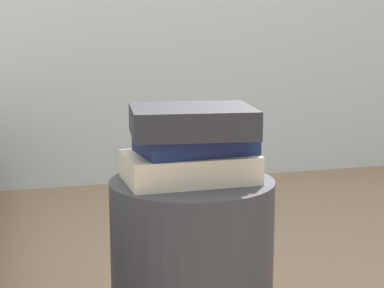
# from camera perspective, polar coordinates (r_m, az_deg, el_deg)

# --- Properties ---
(side_table) EXTENTS (0.37, 0.37, 0.50)m
(side_table) POSITION_cam_1_polar(r_m,az_deg,el_deg) (1.52, 0.00, -12.34)
(side_table) COLOR #333338
(side_table) RESTS_ON ground_plane
(book_cream) EXTENTS (0.28, 0.18, 0.06)m
(book_cream) POSITION_cam_1_polar(r_m,az_deg,el_deg) (1.43, -0.20, -2.04)
(book_cream) COLOR beige
(book_cream) RESTS_ON side_table
(book_navy) EXTENTS (0.26, 0.18, 0.04)m
(book_navy) POSITION_cam_1_polar(r_m,az_deg,el_deg) (1.43, 0.28, 0.06)
(book_navy) COLOR #19234C
(book_navy) RESTS_ON book_cream
(book_charcoal) EXTENTS (0.29, 0.24, 0.06)m
(book_charcoal) POSITION_cam_1_polar(r_m,az_deg,el_deg) (1.41, 0.06, 2.01)
(book_charcoal) COLOR #28282D
(book_charcoal) RESTS_ON book_navy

